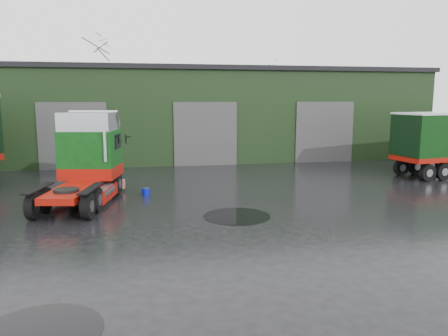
# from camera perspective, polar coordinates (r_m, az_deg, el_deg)

# --- Properties ---
(ground) EXTENTS (100.00, 100.00, 0.00)m
(ground) POSITION_cam_1_polar(r_m,az_deg,el_deg) (14.08, -1.92, -8.35)
(ground) COLOR black
(warehouse) EXTENTS (32.40, 12.40, 6.30)m
(warehouse) POSITION_cam_1_polar(r_m,az_deg,el_deg) (33.54, -4.00, 7.23)
(warehouse) COLOR black
(warehouse) RESTS_ON ground
(hero_tractor) EXTENTS (3.63, 6.31, 3.69)m
(hero_tractor) POSITION_cam_1_polar(r_m,az_deg,el_deg) (18.08, -18.52, 1.07)
(hero_tractor) COLOR #0B3E0E
(hero_tractor) RESTS_ON ground
(wash_bucket) EXTENTS (0.45, 0.45, 0.32)m
(wash_bucket) POSITION_cam_1_polar(r_m,az_deg,el_deg) (19.45, -10.15, -3.10)
(wash_bucket) COLOR #070EA3
(wash_bucket) RESTS_ON ground
(tree_back_a) EXTENTS (4.40, 4.40, 9.50)m
(tree_back_a) POSITION_cam_1_polar(r_m,az_deg,el_deg) (43.45, -16.37, 9.41)
(tree_back_a) COLOR black
(tree_back_a) RESTS_ON ground
(tree_back_b) EXTENTS (4.40, 4.40, 7.50)m
(tree_back_b) POSITION_cam_1_polar(r_m,az_deg,el_deg) (44.93, 4.68, 8.44)
(tree_back_b) COLOR black
(tree_back_b) RESTS_ON ground
(puddle_0) EXTENTS (2.32, 2.32, 0.01)m
(puddle_0) POSITION_cam_1_polar(r_m,az_deg,el_deg) (9.10, -23.09, -19.23)
(puddle_0) COLOR black
(puddle_0) RESTS_ON ground
(puddle_1) EXTENTS (2.45, 2.45, 0.01)m
(puddle_1) POSITION_cam_1_polar(r_m,az_deg,el_deg) (15.89, 1.66, -6.29)
(puddle_1) COLOR black
(puddle_1) RESTS_ON ground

